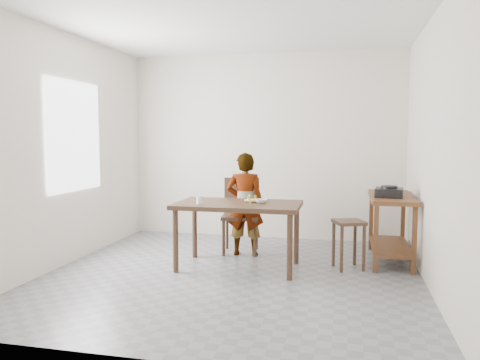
% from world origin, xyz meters
% --- Properties ---
extents(floor, '(4.00, 4.00, 0.04)m').
position_xyz_m(floor, '(0.00, 0.00, -0.02)').
color(floor, slate).
rests_on(floor, ground).
extents(ceiling, '(4.00, 4.00, 0.04)m').
position_xyz_m(ceiling, '(0.00, 0.00, 2.72)').
color(ceiling, white).
rests_on(ceiling, wall_back).
extents(wall_back, '(4.00, 0.04, 2.70)m').
position_xyz_m(wall_back, '(0.00, 2.02, 1.35)').
color(wall_back, silver).
rests_on(wall_back, ground).
extents(wall_front, '(4.00, 0.04, 2.70)m').
position_xyz_m(wall_front, '(0.00, -2.02, 1.35)').
color(wall_front, silver).
rests_on(wall_front, ground).
extents(wall_left, '(0.04, 4.00, 2.70)m').
position_xyz_m(wall_left, '(-2.02, 0.00, 1.35)').
color(wall_left, silver).
rests_on(wall_left, ground).
extents(wall_right, '(0.04, 4.00, 2.70)m').
position_xyz_m(wall_right, '(2.02, 0.00, 1.35)').
color(wall_right, silver).
rests_on(wall_right, ground).
extents(window_pane, '(0.02, 1.10, 1.30)m').
position_xyz_m(window_pane, '(-1.97, 0.20, 1.50)').
color(window_pane, white).
rests_on(window_pane, wall_left).
extents(dining_table, '(1.40, 0.80, 0.75)m').
position_xyz_m(dining_table, '(0.00, 0.30, 0.38)').
color(dining_table, '#402A1B').
rests_on(dining_table, floor).
extents(prep_counter, '(0.50, 1.20, 0.80)m').
position_xyz_m(prep_counter, '(1.72, 1.00, 0.40)').
color(prep_counter, '#563119').
rests_on(prep_counter, floor).
extents(child, '(0.49, 0.34, 1.30)m').
position_xyz_m(child, '(-0.05, 0.88, 0.65)').
color(child, silver).
rests_on(child, floor).
extents(dining_chair, '(0.52, 0.52, 0.96)m').
position_xyz_m(dining_chair, '(-0.13, 0.99, 0.48)').
color(dining_chair, '#402A1B').
rests_on(dining_chair, floor).
extents(stool, '(0.41, 0.41, 0.55)m').
position_xyz_m(stool, '(1.23, 0.54, 0.28)').
color(stool, '#402A1B').
rests_on(stool, floor).
extents(glass_tumbler, '(0.08, 0.08, 0.09)m').
position_xyz_m(glass_tumbler, '(-0.40, 0.12, 0.79)').
color(glass_tumbler, white).
rests_on(glass_tumbler, dining_table).
extents(small_bowl, '(0.16, 0.16, 0.04)m').
position_xyz_m(small_bowl, '(0.26, 0.34, 0.77)').
color(small_bowl, white).
rests_on(small_bowl, dining_table).
extents(banana, '(0.18, 0.14, 0.06)m').
position_xyz_m(banana, '(0.14, 0.35, 0.78)').
color(banana, gold).
rests_on(banana, dining_table).
extents(serving_bowl, '(0.30, 0.30, 0.06)m').
position_xyz_m(serving_bowl, '(1.69, 1.25, 0.83)').
color(serving_bowl, white).
rests_on(serving_bowl, prep_counter).
extents(gas_burner, '(0.34, 0.34, 0.10)m').
position_xyz_m(gas_burner, '(1.68, 0.82, 0.85)').
color(gas_burner, black).
rests_on(gas_burner, prep_counter).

